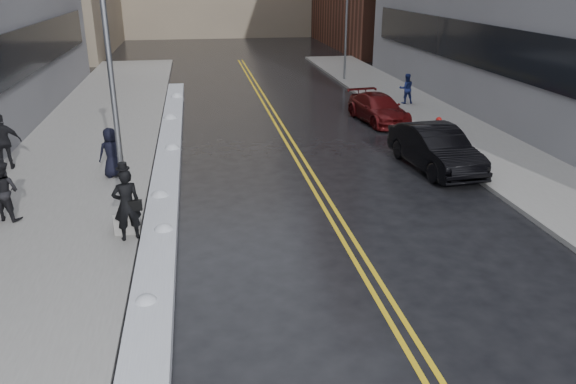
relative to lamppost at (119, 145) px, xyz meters
name	(u,v)px	position (x,y,z in m)	size (l,w,h in m)	color
ground	(258,260)	(3.30, -2.00, -2.53)	(160.00, 160.00, 0.00)	black
sidewalk_west	(85,151)	(-2.45, 8.00, -2.46)	(5.50, 50.00, 0.15)	gray
sidewalk_east	(459,134)	(13.30, 8.00, -2.46)	(4.00, 50.00, 0.15)	gray
lane_line_left	(287,144)	(5.65, 8.00, -2.53)	(0.12, 50.00, 0.01)	gold
lane_line_right	(294,143)	(5.95, 8.00, -2.53)	(0.12, 50.00, 0.01)	gold
snow_ridge	(168,160)	(0.85, 6.00, -2.36)	(0.90, 30.00, 0.34)	silver
lamppost	(119,145)	(0.00, 0.00, 0.00)	(0.65, 0.65, 7.62)	gray
fire_hydrant	(438,125)	(12.30, 8.00, -1.98)	(0.26, 0.26, 0.73)	maroon
traffic_signal	(346,28)	(11.80, 22.00, 0.87)	(0.16, 0.20, 6.00)	gray
pedestrian_fedora	(127,205)	(0.10, -0.55, -1.42)	(0.70, 0.46, 1.93)	black
pedestrian_b	(4,191)	(-3.40, 1.31, -1.52)	(0.83, 0.65, 1.72)	black
pedestrian_c	(111,153)	(-0.92, 4.55, -1.53)	(0.83, 0.54, 1.70)	black
pedestrian_d	(4,142)	(-4.73, 6.00, -1.39)	(1.16, 0.48, 1.98)	black
pedestrian_east	(406,89)	(13.11, 14.12, -1.59)	(0.77, 0.60, 1.58)	navy
car_black	(435,148)	(10.40, 3.93, -1.75)	(1.65, 4.74, 1.56)	black
car_maroon	(378,108)	(10.58, 11.04, -1.89)	(1.80, 4.42, 1.28)	#470B0C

